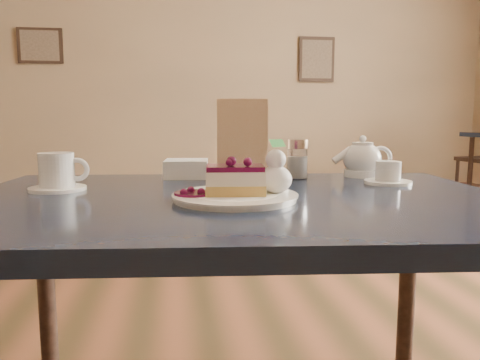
{
  "coord_description": "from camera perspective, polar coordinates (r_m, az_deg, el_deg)",
  "views": [
    {
      "loc": [
        0.01,
        -0.84,
        0.89
      ],
      "look_at": [
        0.13,
        -0.0,
        0.77
      ],
      "focal_mm": 35.0,
      "sensor_mm": 36.0,
      "label": 1
    }
  ],
  "objects": [
    {
      "name": "whipped_cream",
      "position": [
        0.94,
        4.36,
        0.09
      ],
      "size": [
        0.07,
        0.07,
        0.06
      ],
      "color": "white",
      "rests_on": "dessert_plate"
    },
    {
      "name": "coffee_set",
      "position": [
        1.13,
        -21.31,
        0.73
      ],
      "size": [
        0.13,
        0.13,
        0.08
      ],
      "color": "white",
      "rests_on": "main_table"
    },
    {
      "name": "tea_set",
      "position": [
        1.31,
        15.19,
        2.05
      ],
      "size": [
        0.17,
        0.25,
        0.1
      ],
      "color": "white",
      "rests_on": "main_table"
    },
    {
      "name": "main_table",
      "position": [
        0.99,
        -0.7,
        -6.29
      ],
      "size": [
        1.22,
        0.87,
        0.72
      ],
      "rotation": [
        0.0,
        0.0,
        -0.09
      ],
      "color": "#111E30",
      "rests_on": "ground"
    },
    {
      "name": "cheesecake_slice",
      "position": [
        0.92,
        -0.61,
        -0.01
      ],
      "size": [
        0.12,
        0.09,
        0.06
      ],
      "rotation": [
        0.0,
        0.0,
        -0.09
      ],
      "color": "#EAC151",
      "rests_on": "dessert_plate"
    },
    {
      "name": "berry_sauce",
      "position": [
        0.92,
        -5.67,
        -1.65
      ],
      "size": [
        0.08,
        0.08,
        0.01
      ],
      "primitive_type": "cylinder",
      "color": "#480F2E",
      "rests_on": "dessert_plate"
    },
    {
      "name": "menu_card",
      "position": [
        1.25,
        0.26,
        5.02
      ],
      "size": [
        0.14,
        0.04,
        0.21
      ],
      "primitive_type": "cube",
      "rotation": [
        0.0,
        0.0,
        -0.09
      ],
      "color": "beige",
      "rests_on": "main_table"
    },
    {
      "name": "sugar_shaker",
      "position": [
        1.25,
        7.01,
        2.6
      ],
      "size": [
        0.06,
        0.06,
        0.11
      ],
      "color": "white",
      "rests_on": "main_table"
    },
    {
      "name": "dessert_plate",
      "position": [
        0.93,
        -0.6,
        -2.12
      ],
      "size": [
        0.24,
        0.24,
        0.01
      ],
      "primitive_type": "cylinder",
      "color": "white",
      "rests_on": "main_table"
    },
    {
      "name": "napkin_stack",
      "position": [
        1.29,
        -6.55,
        1.4
      ],
      "size": [
        0.13,
        0.13,
        0.05
      ],
      "primitive_type": "cube",
      "rotation": [
        0.0,
        0.0,
        -0.09
      ],
      "color": "white",
      "rests_on": "main_table"
    }
  ]
}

